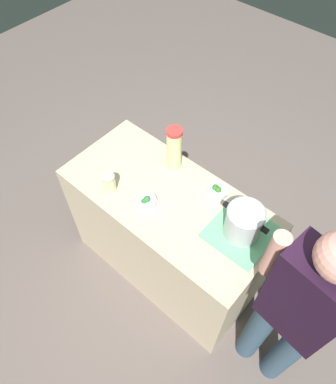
% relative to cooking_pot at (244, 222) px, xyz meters
% --- Properties ---
extents(ground_plane, '(8.00, 8.00, 0.00)m').
position_rel_cooking_pot_xyz_m(ground_plane, '(-0.48, -0.08, -1.03)').
color(ground_plane, '#675954').
extents(counter_slab, '(1.36, 0.65, 0.92)m').
position_rel_cooking_pot_xyz_m(counter_slab, '(-0.48, -0.08, -0.57)').
color(counter_slab, '#C2AE8E').
rests_on(counter_slab, ground_plane).
extents(dish_cloth, '(0.34, 0.35, 0.01)m').
position_rel_cooking_pot_xyz_m(dish_cloth, '(0.00, 0.00, -0.11)').
color(dish_cloth, '#68BD84').
rests_on(dish_cloth, counter_slab).
extents(cooking_pot, '(0.28, 0.21, 0.20)m').
position_rel_cooking_pot_xyz_m(cooking_pot, '(0.00, 0.00, 0.00)').
color(cooking_pot, '#B7B7BC').
rests_on(cooking_pot, dish_cloth).
extents(lemonade_pitcher, '(0.10, 0.10, 0.32)m').
position_rel_cooking_pot_xyz_m(lemonade_pitcher, '(-0.61, 0.13, 0.05)').
color(lemonade_pitcher, beige).
rests_on(lemonade_pitcher, counter_slab).
extents(mason_jar, '(0.08, 0.08, 0.13)m').
position_rel_cooking_pot_xyz_m(mason_jar, '(-0.78, -0.27, -0.05)').
color(mason_jar, beige).
rests_on(mason_jar, counter_slab).
extents(broccoli_bowl_front, '(0.11, 0.11, 0.07)m').
position_rel_cooking_pot_xyz_m(broccoli_bowl_front, '(-0.54, -0.20, -0.09)').
color(broccoli_bowl_front, silver).
rests_on(broccoli_bowl_front, counter_slab).
extents(broccoli_bowl_center, '(0.12, 0.12, 0.07)m').
position_rel_cooking_pot_xyz_m(broccoli_bowl_center, '(-0.27, 0.14, -0.08)').
color(broccoli_bowl_center, silver).
rests_on(broccoli_bowl_center, counter_slab).
extents(person_cook, '(0.50, 0.24, 1.63)m').
position_rel_cooking_pot_xyz_m(person_cook, '(0.46, -0.21, -0.13)').
color(person_cook, '#364E61').
rests_on(person_cook, ground_plane).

